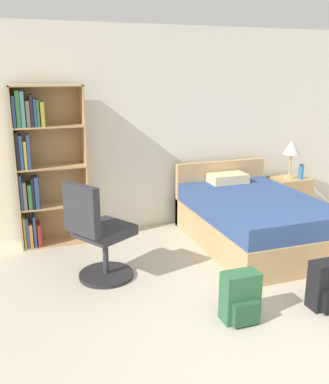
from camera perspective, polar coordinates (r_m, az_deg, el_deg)
name	(u,v)px	position (r m, az deg, el deg)	size (l,w,h in m)	color
wall_back	(179,129)	(5.77, 1.98, 8.42)	(9.00, 0.06, 2.60)	silver
bookshelf	(41,165)	(5.20, -16.17, 3.46)	(0.81, 0.31, 1.90)	tan
bed	(252,219)	(5.32, 11.56, -3.52)	(1.30, 1.94, 0.86)	tan
office_chair	(98,236)	(4.29, -8.85, -5.78)	(0.72, 0.68, 1.04)	#232326
nightstand	(289,197)	(6.45, 16.25, -0.62)	(0.51, 0.44, 0.57)	tan
table_lamp	(292,149)	(6.30, 16.58, 5.53)	(0.25, 0.25, 0.54)	tan
water_bottle	(301,172)	(6.33, 17.72, 2.56)	(0.08, 0.08, 0.21)	teal
backpack_green	(241,298)	(3.76, 10.13, -13.74)	(0.31, 0.24, 0.43)	#2D603D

